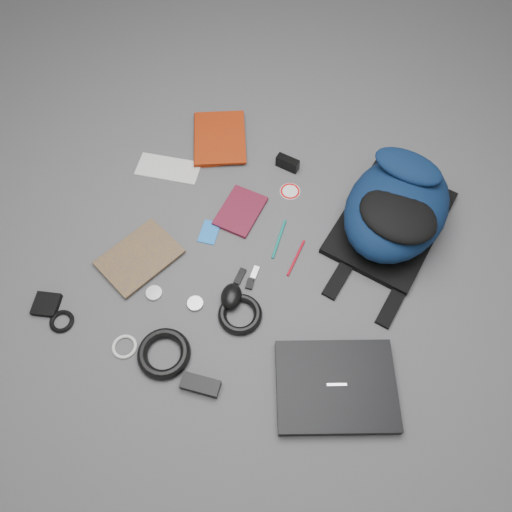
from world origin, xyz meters
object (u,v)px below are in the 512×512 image
at_px(power_brick, 201,385).
at_px(dvd_case, 240,211).
at_px(textbook_red, 194,139).
at_px(pouch, 46,304).
at_px(comic_book, 123,241).
at_px(mouse, 231,297).
at_px(laptop, 336,386).
at_px(backpack, 397,207).
at_px(compact_camera, 288,163).

bearing_deg(power_brick, dvd_case, 95.15).
xyz_separation_m(textbook_red, pouch, (-0.12, -0.81, -0.00)).
distance_m(textbook_red, comic_book, 0.51).
height_order(mouse, pouch, mouse).
distance_m(laptop, dvd_case, 0.70).
relative_size(textbook_red, mouse, 2.84).
relative_size(dvd_case, pouch, 2.37).
bearing_deg(power_brick, backpack, 56.96).
relative_size(backpack, comic_book, 1.99).
relative_size(dvd_case, compact_camera, 2.16).
bearing_deg(pouch, comic_book, 71.92).
relative_size(backpack, pouch, 6.40).
xyz_separation_m(dvd_case, compact_camera, (0.08, 0.26, 0.02)).
relative_size(comic_book, compact_camera, 2.94).
distance_m(dvd_case, mouse, 0.35).
bearing_deg(laptop, textbook_red, 115.73).
height_order(backpack, dvd_case, backpack).
bearing_deg(laptop, comic_book, 143.34).
bearing_deg(textbook_red, compact_camera, -22.29).
xyz_separation_m(textbook_red, dvd_case, (0.31, -0.23, -0.01)).
height_order(backpack, laptop, backpack).
xyz_separation_m(comic_book, mouse, (0.44, -0.05, 0.01)).
distance_m(textbook_red, mouse, 0.70).
bearing_deg(laptop, pouch, 163.06).
xyz_separation_m(backpack, mouse, (-0.39, -0.49, -0.08)).
xyz_separation_m(dvd_case, power_brick, (0.15, -0.62, 0.01)).
height_order(textbook_red, power_brick, same).
bearing_deg(pouch, compact_camera, 59.49).
relative_size(power_brick, pouch, 1.45).
bearing_deg(comic_book, textbook_red, 110.20).
bearing_deg(comic_book, power_brick, -13.63).
bearing_deg(laptop, power_brick, 178.59).
relative_size(compact_camera, power_brick, 0.75).
relative_size(laptop, compact_camera, 4.04).
height_order(textbook_red, mouse, mouse).
distance_m(mouse, power_brick, 0.29).
distance_m(textbook_red, power_brick, 0.96).
distance_m(laptop, textbook_red, 1.08).
xyz_separation_m(dvd_case, mouse, (0.12, -0.32, 0.02)).
height_order(dvd_case, compact_camera, compact_camera).
relative_size(laptop, mouse, 3.72).
bearing_deg(textbook_red, dvd_case, -63.71).
relative_size(comic_book, mouse, 2.71).
bearing_deg(power_brick, laptop, 14.29).
distance_m(comic_book, power_brick, 0.58).
bearing_deg(laptop, dvd_case, 114.15).
bearing_deg(comic_book, backpack, 50.25).
bearing_deg(dvd_case, textbook_red, 145.16).
height_order(dvd_case, mouse, mouse).
relative_size(backpack, mouse, 5.39).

